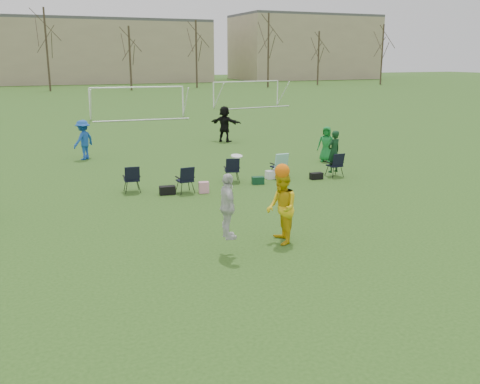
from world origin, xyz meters
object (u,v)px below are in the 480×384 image
fielder_black (225,124)px  goal_mid (137,93)px  goal_right (247,87)px  fielder_blue (83,140)px  fielder_green_far (326,144)px  center_contest (265,206)px

fielder_black → goal_mid: 14.23m
goal_mid → goal_right: size_ratio=1.01×
fielder_blue → fielder_green_far: bearing=112.2°
center_contest → goal_mid: 30.96m
center_contest → goal_right: center_contest is taller
goal_mid → goal_right: same height
goal_right → center_contest: bearing=-120.8°
fielder_blue → goal_mid: goal_mid is taller
fielder_green_far → center_contest: center_contest is taller
fielder_blue → center_contest: center_contest is taller
fielder_blue → goal_right: size_ratio=0.25×
fielder_blue → goal_mid: (6.19, 16.58, 0.99)m
fielder_blue → fielder_black: bearing=154.9°
center_contest → goal_mid: (3.47, 30.75, 0.86)m
fielder_green_far → goal_right: bearing=115.4°
fielder_green_far → goal_right: 28.60m
fielder_green_far → fielder_black: 7.70m
fielder_black → fielder_blue: bearing=66.4°
goal_right → goal_mid: bearing=-161.4°
goal_mid → goal_right: (12.00, 6.00, 0.00)m
fielder_black → goal_right: bearing=-67.5°
fielder_green_far → center_contest: bearing=-87.6°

